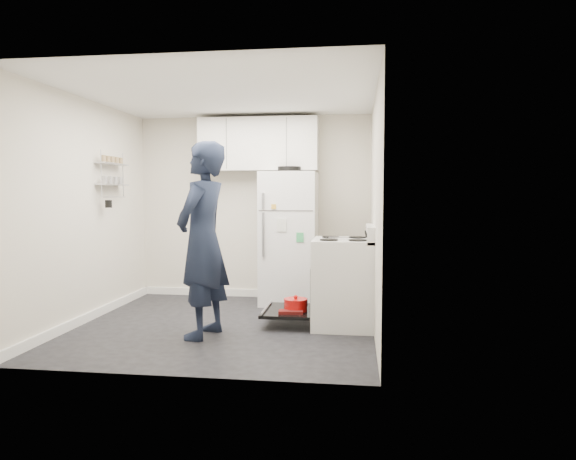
# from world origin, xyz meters

# --- Properties ---
(room) EXTENTS (3.21, 3.21, 2.51)m
(room) POSITION_xyz_m (-0.03, 0.03, 1.21)
(room) COLOR black
(room) RESTS_ON ground
(electric_range) EXTENTS (0.66, 0.76, 1.10)m
(electric_range) POSITION_xyz_m (1.26, 0.15, 0.47)
(electric_range) COLOR silver
(electric_range) RESTS_ON ground
(open_oven_door) EXTENTS (0.55, 0.70, 0.21)m
(open_oven_door) POSITION_xyz_m (0.71, 0.13, 0.18)
(open_oven_door) COLOR black
(open_oven_door) RESTS_ON ground
(refrigerator) EXTENTS (0.72, 0.74, 1.79)m
(refrigerator) POSITION_xyz_m (0.54, 1.25, 0.87)
(refrigerator) COLOR white
(refrigerator) RESTS_ON ground
(upper_cabinets) EXTENTS (1.60, 0.33, 0.70)m
(upper_cabinets) POSITION_xyz_m (0.10, 1.43, 2.10)
(upper_cabinets) COLOR silver
(upper_cabinets) RESTS_ON room
(wall_shelf_rack) EXTENTS (0.14, 0.60, 0.61)m
(wall_shelf_rack) POSITION_xyz_m (-1.52, 0.49, 1.68)
(wall_shelf_rack) COLOR #B2B2B7
(wall_shelf_rack) RESTS_ON room
(person) EXTENTS (0.60, 0.79, 1.96)m
(person) POSITION_xyz_m (-0.11, -0.46, 0.98)
(person) COLOR black
(person) RESTS_ON ground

